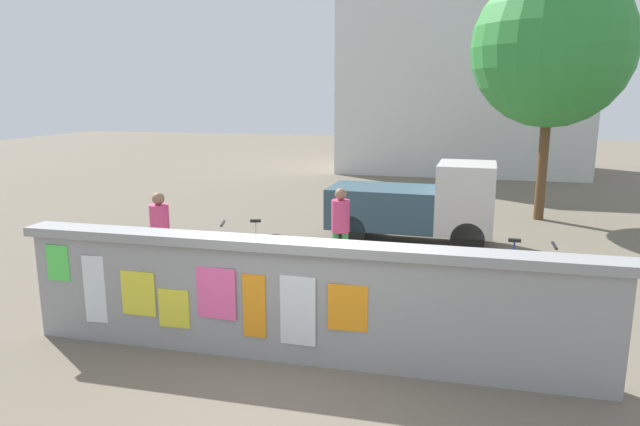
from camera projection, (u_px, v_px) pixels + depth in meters
name	position (u px, v px, depth m)	size (l,w,h in m)	color
ground	(384.00, 223.00, 14.87)	(60.00, 60.00, 0.00)	#6B6051
poster_wall	(300.00, 300.00, 7.10)	(7.62, 0.42, 1.56)	gray
auto_rickshaw_truck	(419.00, 204.00, 12.67)	(3.66, 1.66, 1.85)	black
motorcycle	(399.00, 279.00, 8.95)	(1.90, 0.56, 0.87)	black
bicycle_near	(248.00, 249.00, 11.02)	(1.66, 0.59, 0.95)	black
bicycle_far	(522.00, 273.00, 9.54)	(1.71, 0.44, 0.95)	black
person_walking	(160.00, 228.00, 10.11)	(0.47, 0.47, 1.62)	yellow
person_bystander	(341.00, 222.00, 10.55)	(0.35, 0.35, 1.62)	#3F994C
tree_roadside	(552.00, 48.00, 14.40)	(4.02, 4.02, 6.46)	brown
building_background	(463.00, 65.00, 24.25)	(10.27, 5.85, 8.91)	silver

